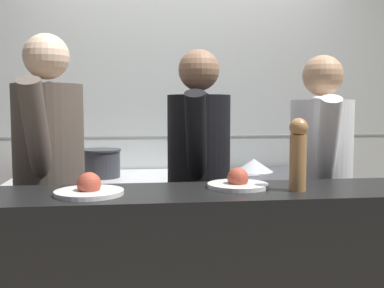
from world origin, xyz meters
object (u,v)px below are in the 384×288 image
Objects in this scene: oven_range at (102,242)px; stock_pot at (101,162)px; chef_sous at (199,187)px; chef_line at (320,190)px; mixing_bowl_steel at (254,165)px; pepper_mill at (298,153)px; plated_dish_dessert at (238,183)px; chef_head_cook at (50,186)px; plated_dish_appetiser at (89,189)px; chefs_knife at (226,176)px.

oven_range is 0.55m from stock_pot.
chef_line is (0.67, -0.08, -0.02)m from chef_sous.
pepper_mill is at bearing -97.77° from mixing_bowl_steel.
oven_range is 1.74m from pepper_mill.
pepper_mill is (0.23, -0.11, 0.14)m from plated_dish_dessert.
chef_head_cook reaches higher than oven_range.
chef_line is at bearing 24.17° from plated_dish_appetiser.
chef_head_cook is at bearing -151.33° from chefs_knife.
plated_dish_dessert is at bearing -99.00° from chefs_knife.
pepper_mill reaches higher than stock_pot.
chef_sous is (0.58, -0.65, 0.49)m from oven_range.
stock_pot is 0.85m from chefs_knife.
mixing_bowl_steel is at bearing 52.33° from plated_dish_appetiser.
plated_dish_dessert is 1.01m from chef_head_cook.
chefs_knife is 1.39m from plated_dish_appetiser.
chef_sous is (0.79, 0.06, -0.03)m from chef_head_cook.
stock_pot is 0.86m from chef_sous.
chef_head_cook is (-1.11, 0.59, -0.22)m from pepper_mill.
stock_pot is 0.16× the size of chef_sous.
plated_dish_dessert reaches higher than oven_range.
chef_head_cook is 0.79m from chef_sous.
chef_line reaches higher than plated_dish_appetiser.
stock_pot reaches higher than chefs_knife.
stock_pot is 0.16× the size of chef_line.
oven_range is 0.67× the size of chef_head_cook.
stock_pot is 1.09m from mixing_bowl_steel.
plated_dish_appetiser is (0.05, -1.27, 0.60)m from oven_range.
chef_head_cook reaches higher than chef_line.
oven_range is 1.20m from mixing_bowl_steel.
chef_head_cook is (-0.26, 0.56, -0.08)m from plated_dish_appetiser.
chefs_knife is at bearing -139.71° from mixing_bowl_steel.
chef_sous is at bearing 116.54° from pepper_mill.
chefs_knife is 0.23× the size of chef_sous.
plated_dish_dessert is 0.15× the size of chef_head_cook.
mixing_bowl_steel reaches higher than chefs_knife.
chef_head_cook is at bearing -106.33° from oven_range.
plated_dish_dessert reaches higher than chefs_knife.
plated_dish_dessert is (0.67, -1.18, 0.60)m from oven_range.
chef_line is (0.34, 0.56, -0.27)m from pepper_mill.
mixing_bowl_steel is 0.33m from chefs_knife.
chef_line reaches higher than oven_range.
chef_head_cook is at bearing 152.05° from pepper_mill.
mixing_bowl_steel is 1.70m from plated_dish_appetiser.
chef_line is at bearing -30.35° from oven_range.
plated_dish_dessert is 0.74m from chef_line.
pepper_mill is (0.90, -1.29, 0.74)m from oven_range.
pepper_mill reaches higher than chefs_knife.
oven_range is 0.70× the size of chef_line.
chef_line is (1.25, -0.73, 0.47)m from oven_range.
plated_dish_appetiser is at bearing -127.67° from mixing_bowl_steel.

